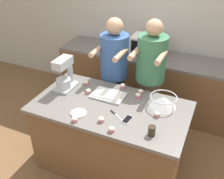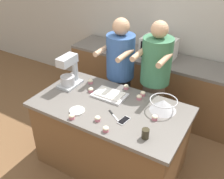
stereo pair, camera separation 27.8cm
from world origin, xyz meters
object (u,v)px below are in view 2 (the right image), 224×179
at_px(cupcake_2, 72,116).
at_px(cupcake_8, 91,90).
at_px(stand_mixer, 69,73).
at_px(baking_tray, 110,95).
at_px(person_right, 154,85).
at_px(cupcake_6, 126,87).
at_px(mixing_bowl, 163,105).
at_px(cupcake_5, 139,97).
at_px(drinking_glass, 145,134).
at_px(cell_phone, 124,120).
at_px(cupcake_4, 106,129).
at_px(cupcake_7, 91,81).
at_px(small_plate, 77,111).
at_px(knife, 113,115).
at_px(person_left, 120,77).
at_px(cupcake_1, 98,119).
at_px(cupcake_3, 143,93).
at_px(cupcake_0, 155,117).
at_px(microwave_oven, 159,48).

bearing_deg(cupcake_2, cupcake_8, 103.97).
bearing_deg(stand_mixer, baking_tray, 4.39).
distance_m(person_right, cupcake_6, 0.36).
xyz_separation_m(mixing_bowl, cupcake_5, (-0.30, 0.06, -0.04)).
height_order(cupcake_5, cupcake_8, same).
bearing_deg(person_right, drinking_glass, -71.67).
xyz_separation_m(mixing_bowl, cell_phone, (-0.26, -0.38, -0.06)).
xyz_separation_m(cell_phone, cupcake_4, (-0.07, -0.23, 0.02)).
relative_size(cupcake_7, cupcake_8, 1.00).
bearing_deg(small_plate, mixing_bowl, 32.82).
bearing_deg(knife, person_left, 114.96).
relative_size(cupcake_1, cupcake_6, 1.00).
height_order(small_plate, cupcake_3, cupcake_3).
bearing_deg(cell_phone, cupcake_1, -149.59).
height_order(stand_mixer, cupcake_6, stand_mixer).
height_order(cupcake_1, cupcake_5, same).
relative_size(person_left, cupcake_3, 27.52).
height_order(cell_phone, cupcake_4, cupcake_4).
distance_m(stand_mixer, cupcake_7, 0.29).
distance_m(person_right, cupcake_2, 1.14).
bearing_deg(mixing_bowl, cupcake_5, 169.74).
relative_size(baking_tray, cupcake_1, 6.32).
bearing_deg(cupcake_0, knife, -158.62).
bearing_deg(cupcake_1, cell_phone, 30.41).
bearing_deg(drinking_glass, cupcake_6, 129.82).
height_order(person_left, cupcake_7, person_left).
distance_m(cell_phone, cupcake_5, 0.44).
xyz_separation_m(stand_mixer, baking_tray, (0.55, 0.04, -0.15)).
bearing_deg(cell_phone, cupcake_7, 148.17).
relative_size(person_right, cupcake_5, 28.24).
relative_size(mixing_bowl, cupcake_8, 4.91).
height_order(person_left, cupcake_8, person_left).
relative_size(cupcake_3, cupcake_5, 1.00).
bearing_deg(mixing_bowl, cupcake_6, 161.43).
bearing_deg(cupcake_7, cupcake_2, -70.17).
xyz_separation_m(drinking_glass, cupcake_2, (-0.76, -0.12, -0.02)).
height_order(person_right, cell_phone, person_right).
height_order(person_right, cupcake_7, person_right).
height_order(knife, cupcake_3, cupcake_3).
relative_size(baking_tray, drinking_glass, 3.85).
xyz_separation_m(mixing_bowl, cupcake_4, (-0.33, -0.60, -0.04)).
height_order(stand_mixer, microwave_oven, stand_mixer).
bearing_deg(cupcake_3, cupcake_7, -173.27).
relative_size(cell_phone, cupcake_1, 2.55).
distance_m(mixing_bowl, cupcake_0, 0.20).
bearing_deg(microwave_oven, cell_phone, -79.74).
bearing_deg(cupcake_2, small_plate, 103.15).
bearing_deg(cell_phone, mixing_bowl, 55.17).
xyz_separation_m(cupcake_5, cupcake_7, (-0.67, 0.01, 0.00)).
relative_size(baking_tray, cupcake_0, 6.32).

